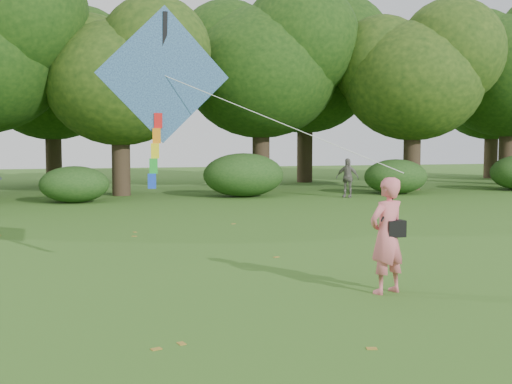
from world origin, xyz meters
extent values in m
plane|color=#265114|center=(0.00, 0.00, 0.00)|extent=(100.00, 100.00, 0.00)
imported|color=#DD6872|center=(0.61, 0.30, 0.91)|extent=(0.77, 0.63, 1.82)
imported|color=slate|center=(7.15, 16.36, 0.83)|extent=(1.02, 0.92, 1.66)
cube|color=black|center=(0.73, 0.27, 1.02)|extent=(0.30, 0.20, 0.26)
cylinder|color=black|center=(0.61, 0.26, 1.37)|extent=(0.33, 0.14, 0.47)
cube|color=#275AAA|center=(-2.55, 2.41, 3.50)|extent=(2.32, 0.23, 2.32)
cube|color=black|center=(-2.55, 2.44, 3.50)|extent=(0.13, 0.32, 2.12)
cylinder|color=white|center=(-0.84, 1.33, 2.69)|extent=(3.42, 2.17, 1.63)
cube|color=red|center=(-2.65, 2.43, 2.73)|extent=(0.14, 0.06, 0.26)
cube|color=orange|center=(-2.68, 2.43, 2.47)|extent=(0.14, 0.06, 0.26)
cube|color=yellow|center=(-2.71, 2.43, 2.21)|extent=(0.14, 0.06, 0.26)
cube|color=green|center=(-2.74, 2.43, 1.95)|extent=(0.14, 0.06, 0.26)
cube|color=blue|center=(-2.77, 2.43, 1.69)|extent=(0.14, 0.06, 0.26)
cylinder|color=#3A2D1E|center=(-2.00, 20.00, 1.57)|extent=(0.80, 0.80, 3.15)
ellipsoid|color=#1E3F11|center=(-2.00, 20.00, 4.91)|extent=(6.40, 6.40, 5.44)
cylinder|color=#3A2D1E|center=(5.00, 22.00, 1.84)|extent=(0.86, 0.86, 3.67)
ellipsoid|color=#1E3F11|center=(5.00, 22.00, 5.76)|extent=(7.60, 7.60, 6.46)
cylinder|color=#3A2D1E|center=(12.00, 19.50, 1.72)|extent=(0.83, 0.83, 3.43)
ellipsoid|color=#1E3F11|center=(12.00, 19.50, 5.30)|extent=(6.80, 6.80, 5.78)
cylinder|color=#3A2D1E|center=(19.00, 21.50, 1.89)|extent=(0.87, 0.87, 3.78)
ellipsoid|color=#1E3F11|center=(19.00, 21.50, 5.92)|extent=(7.80, 7.80, 6.63)
cylinder|color=#3A2D1E|center=(-5.00, 27.50, 1.75)|extent=(0.84, 0.84, 3.50)
ellipsoid|color=#1E3F11|center=(-5.00, 27.50, 5.43)|extent=(7.00, 7.00, 5.95)
cylinder|color=#3A2D1E|center=(9.00, 26.50, 2.01)|extent=(0.90, 0.90, 4.02)
ellipsoid|color=#1E3F11|center=(9.00, 26.50, 6.17)|extent=(7.80, 7.80, 6.63)
cylinder|color=#3A2D1E|center=(22.00, 27.00, 1.78)|extent=(0.85, 0.85, 3.57)
ellipsoid|color=#1E3F11|center=(22.00, 27.00, 5.55)|extent=(7.20, 7.20, 6.12)
ellipsoid|color=#264919|center=(-4.00, 17.10, 0.71)|extent=(2.66, 2.09, 1.42)
ellipsoid|color=#264919|center=(3.00, 17.90, 0.94)|extent=(3.50, 2.75, 1.88)
ellipsoid|color=#264919|center=(10.00, 17.40, 0.79)|extent=(2.94, 2.31, 1.58)
cube|color=olive|center=(-3.21, -1.45, 0.00)|extent=(0.14, 0.11, 0.01)
cube|color=olive|center=(-2.62, 7.49, 0.00)|extent=(0.14, 0.13, 0.01)
cube|color=olive|center=(0.36, 9.15, 0.00)|extent=(0.12, 0.08, 0.01)
cube|color=olive|center=(-2.54, 8.22, 0.00)|extent=(0.11, 0.14, 0.01)
cube|color=olive|center=(-0.83, -2.12, 0.00)|extent=(0.14, 0.11, 0.01)
cube|color=olive|center=(-2.90, -1.33, 0.00)|extent=(0.11, 0.14, 0.01)
cube|color=olive|center=(-0.09, 3.74, 0.00)|extent=(0.14, 0.12, 0.01)
camera|label=1|loc=(-4.10, -8.65, 2.38)|focal=45.00mm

